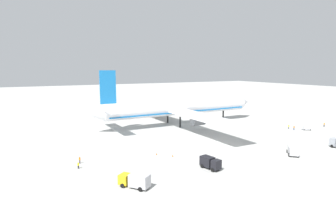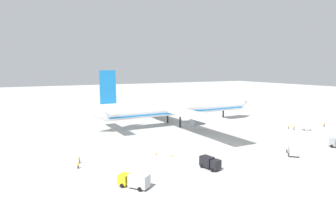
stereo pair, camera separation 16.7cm
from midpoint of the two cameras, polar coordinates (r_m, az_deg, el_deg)
ground_plane at (r=121.36m, az=2.45°, el=-2.47°), size 600.00×600.00×0.00m
airliner at (r=119.49m, az=1.91°, el=0.88°), size 77.74×81.51×22.87m
service_truck_0 at (r=58.84m, az=-6.65°, el=-13.37°), size 5.71×6.51×2.92m
service_truck_2 at (r=86.32m, az=23.64°, el=-6.94°), size 5.65×5.81×2.65m
service_truck_3 at (r=69.34m, az=8.34°, el=-9.95°), size 3.17×5.55×2.77m
baggage_cart_0 at (r=122.30m, az=25.95°, el=-2.93°), size 3.39×2.73×1.29m
ground_worker_0 at (r=120.15m, az=23.83°, el=-2.91°), size 0.54×0.54×1.73m
ground_worker_1 at (r=132.31m, az=28.71°, el=-2.22°), size 0.49×0.49×1.77m
ground_worker_2 at (r=121.96m, az=22.94°, el=-2.70°), size 0.52×0.52×1.69m
ground_worker_3 at (r=75.76m, az=-17.30°, el=-9.14°), size 0.52×0.52×1.78m
ground_worker_4 at (r=72.21m, az=-17.55°, el=-10.12°), size 0.56×0.56×1.62m
traffic_cone_0 at (r=79.50m, az=-2.35°, el=-8.36°), size 0.36×0.36×0.55m
traffic_cone_1 at (r=77.89m, az=0.87°, el=-8.72°), size 0.36×0.36×0.55m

